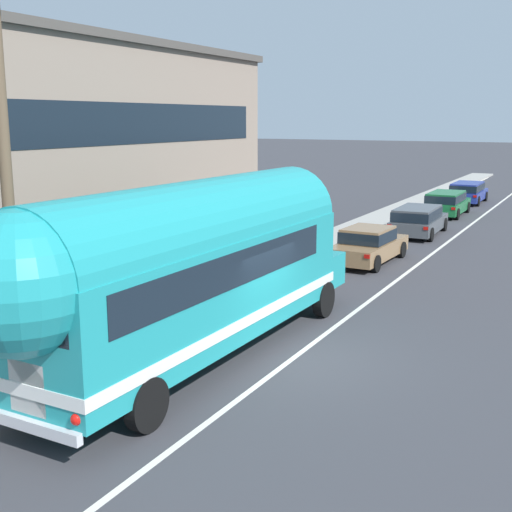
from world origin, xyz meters
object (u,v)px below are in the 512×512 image
object	(u,v)px
car_third	(446,202)
car_fourth	(468,191)
car_lead	(368,244)
utility_pole	(6,172)
car_second	(418,219)
painted_bus	(187,265)

from	to	relation	value
car_third	car_fourth	bearing A→B (deg)	89.94
car_lead	car_fourth	xyz separation A→B (m)	(-0.06, 20.53, 0.06)
utility_pole	car_lead	world-z (taller)	utility_pole
utility_pole	car_second	bearing A→B (deg)	82.79
car_second	car_third	size ratio (longest dim) A/B	1.02
car_second	car_fourth	world-z (taller)	same
car_second	car_fourth	xyz separation A→B (m)	(-0.22, 13.61, 0.01)
car_second	car_third	world-z (taller)	same
car_lead	utility_pole	bearing A→B (deg)	-99.93
car_lead	car_fourth	distance (m)	20.53
car_lead	car_second	world-z (taller)	same
painted_bus	car_second	bearing A→B (deg)	89.30
car_third	car_fourth	world-z (taller)	same
car_fourth	painted_bus	bearing A→B (deg)	-90.03
car_fourth	car_third	bearing A→B (deg)	-90.06
painted_bus	car_second	xyz separation A→B (m)	(0.23, 19.26, -1.51)
utility_pole	car_third	size ratio (longest dim) A/B	1.83
utility_pole	car_fourth	xyz separation A→B (m)	(2.54, 35.39, -3.63)
car_lead	car_second	size ratio (longest dim) A/B	0.95
utility_pole	car_second	world-z (taller)	utility_pole
utility_pole	painted_bus	bearing A→B (deg)	44.93
car_second	car_third	xyz separation A→B (m)	(-0.23, 7.24, -0.00)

